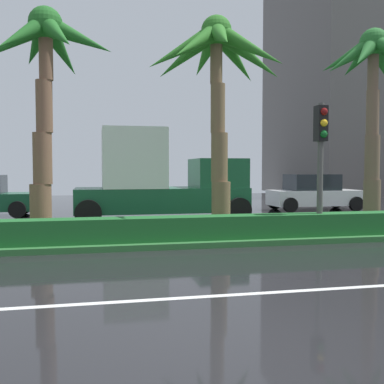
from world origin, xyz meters
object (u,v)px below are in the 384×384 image
(car_in_traffic_third, at_px, (314,193))
(palm_tree_centre_left, at_px, (45,65))
(traffic_signal_median_right, at_px, (321,145))
(palm_tree_centre_right, at_px, (373,72))
(box_truck_lead, at_px, (159,180))
(palm_tree_centre, at_px, (216,64))

(car_in_traffic_third, bearing_deg, palm_tree_centre_left, -149.12)
(traffic_signal_median_right, xyz_separation_m, car_in_traffic_third, (4.21, 8.48, -1.80))
(palm_tree_centre_left, height_order, palm_tree_centre_right, palm_tree_centre_right)
(box_truck_lead, distance_m, car_in_traffic_third, 8.36)
(palm_tree_centre_right, xyz_separation_m, traffic_signal_median_right, (-2.96, -2.08, -2.52))
(palm_tree_centre_left, bearing_deg, car_in_traffic_third, 30.88)
(palm_tree_centre, height_order, traffic_signal_median_right, palm_tree_centre)
(box_truck_lead, bearing_deg, traffic_signal_median_right, -57.29)
(palm_tree_centre_left, bearing_deg, palm_tree_centre, 1.03)
(palm_tree_centre, bearing_deg, palm_tree_centre_left, -178.97)
(palm_tree_centre_right, distance_m, car_in_traffic_third, 7.83)
(palm_tree_centre_left, xyz_separation_m, traffic_signal_median_right, (7.29, -1.61, -2.15))
(palm_tree_centre_left, height_order, palm_tree_centre, palm_tree_centre)
(palm_tree_centre_left, xyz_separation_m, car_in_traffic_third, (11.50, 6.88, -3.95))
(palm_tree_centre, xyz_separation_m, box_truck_lead, (-1.15, 3.95, -3.50))
(traffic_signal_median_right, bearing_deg, car_in_traffic_third, 63.63)
(box_truck_lead, bearing_deg, car_in_traffic_third, 19.92)
(box_truck_lead, bearing_deg, palm_tree_centre_left, -132.25)
(palm_tree_centre, xyz_separation_m, palm_tree_centre_right, (5.44, 0.38, 0.10))
(palm_tree_centre_right, xyz_separation_m, car_in_traffic_third, (1.25, 6.41, -4.32))
(palm_tree_centre_right, bearing_deg, palm_tree_centre, -176.00)
(palm_tree_centre, distance_m, traffic_signal_median_right, 3.86)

